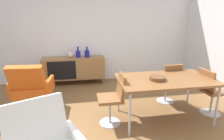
{
  "coord_description": "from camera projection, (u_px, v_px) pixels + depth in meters",
  "views": [
    {
      "loc": [
        0.0,
        -2.45,
        1.71
      ],
      "look_at": [
        0.58,
        0.81,
        0.76
      ],
      "focal_mm": 28.94,
      "sensor_mm": 36.0,
      "label": 1
    }
  ],
  "objects": [
    {
      "name": "ground_plane",
      "position": [
        84.0,
        133.0,
        2.79
      ],
      "size": [
        8.32,
        8.32,
        0.0
      ],
      "primitive_type": "plane",
      "color": "brown"
    },
    {
      "name": "wall_back",
      "position": [
        79.0,
        30.0,
        4.87
      ],
      "size": [
        6.8,
        0.12,
        2.8
      ],
      "primitive_type": "cube",
      "color": "white",
      "rests_on": "ground_plane"
    },
    {
      "name": "sideboard",
      "position": [
        74.0,
        68.0,
        4.81
      ],
      "size": [
        1.6,
        0.45,
        0.72
      ],
      "color": "olive",
      "rests_on": "ground_plane"
    },
    {
      "name": "vase_cobalt",
      "position": [
        78.0,
        54.0,
        4.73
      ],
      "size": [
        0.12,
        0.12,
        0.28
      ],
      "color": "navy",
      "rests_on": "sideboard"
    },
    {
      "name": "vase_sculptural_dark",
      "position": [
        87.0,
        53.0,
        4.77
      ],
      "size": [
        0.13,
        0.13,
        0.28
      ],
      "color": "navy",
      "rests_on": "sideboard"
    },
    {
      "name": "vase_ceramic_small",
      "position": [
        70.0,
        55.0,
        4.7
      ],
      "size": [
        0.15,
        0.15,
        0.16
      ],
      "color": "beige",
      "rests_on": "sideboard"
    },
    {
      "name": "dining_table",
      "position": [
        165.0,
        81.0,
        3.03
      ],
      "size": [
        1.6,
        0.9,
        0.74
      ],
      "color": "brown",
      "rests_on": "ground_plane"
    },
    {
      "name": "wooden_bowl_on_table",
      "position": [
        157.0,
        78.0,
        2.94
      ],
      "size": [
        0.26,
        0.26,
        0.06
      ],
      "primitive_type": "cylinder",
      "color": "brown",
      "rests_on": "dining_table"
    },
    {
      "name": "dining_chair_near_window",
      "position": [
        113.0,
        97.0,
        2.95
      ],
      "size": [
        0.43,
        0.4,
        0.86
      ],
      "color": "brown",
      "rests_on": "ground_plane"
    },
    {
      "name": "dining_chair_far_end",
      "position": [
        211.0,
        90.0,
        3.24
      ],
      "size": [
        0.45,
        0.42,
        0.86
      ],
      "color": "brown",
      "rests_on": "ground_plane"
    },
    {
      "name": "dining_chair_back_right",
      "position": [
        168.0,
        81.0,
        3.68
      ],
      "size": [
        0.43,
        0.45,
        0.86
      ],
      "color": "brown",
      "rests_on": "ground_plane"
    },
    {
      "name": "lounge_chair_red",
      "position": [
        31.0,
        87.0,
        3.39
      ],
      "size": [
        0.75,
        0.7,
        0.95
      ],
      "color": "#D85919",
      "rests_on": "ground_plane"
    }
  ]
}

